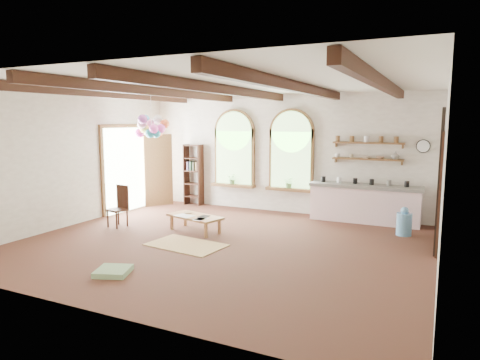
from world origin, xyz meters
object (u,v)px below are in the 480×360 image
Objects in this scene: kitchen_counter at (364,203)px; coffee_table at (195,217)px; side_chair at (118,215)px; balloon_cluster at (151,127)px.

kitchen_counter reaches higher than coffee_table.
side_chair is 2.50m from balloon_cluster.
side_chair reaches higher than kitchen_counter.
side_chair reaches higher than coffee_table.
kitchen_counter is at bearing 16.38° from balloon_cluster.
kitchen_counter is 2.74× the size of side_chair.
kitchen_counter is at bearing 29.83° from side_chair.
coffee_table is 1.44× the size of side_chair.
coffee_table is at bearing 11.28° from side_chair.
kitchen_counter is 1.90× the size of coffee_table.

